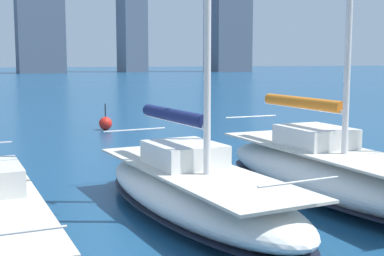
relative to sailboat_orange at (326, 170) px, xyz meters
name	(u,v)px	position (x,y,z in m)	size (l,w,h in m)	color
sailboat_orange	(326,170)	(0.00, 0.00, 0.00)	(2.64, 9.16, 11.16)	white
sailboat_navy	(193,188)	(3.95, 0.17, -0.09)	(3.24, 8.70, 10.22)	white
channel_buoy	(106,123)	(2.07, -16.19, -0.38)	(0.70, 0.70, 1.40)	red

